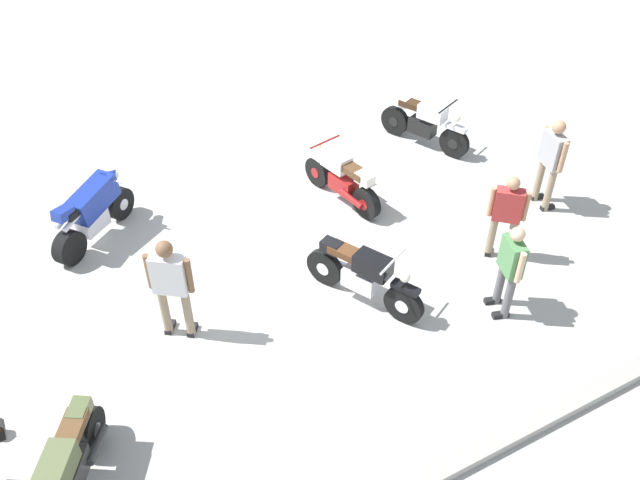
% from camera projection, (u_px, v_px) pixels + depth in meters
% --- Properties ---
extents(ground_plane, '(40.00, 40.00, 0.00)m').
position_uv_depth(ground_plane, '(284.00, 255.00, 11.35)').
color(ground_plane, '#ADAAA3').
extents(curb_edge, '(14.00, 0.30, 0.15)m').
position_uv_depth(curb_edge, '(446.00, 467.00, 8.18)').
color(curb_edge, gray).
rests_on(curb_edge, ground).
extents(motorcycle_cream_vintage, '(0.74, 1.94, 1.07)m').
position_uv_depth(motorcycle_cream_vintage, '(342.00, 179.00, 12.27)').
color(motorcycle_cream_vintage, black).
rests_on(motorcycle_cream_vintage, ground).
extents(motorcycle_silver_cruiser, '(0.99, 1.97, 1.09)m').
position_uv_depth(motorcycle_silver_cruiser, '(424.00, 123.00, 13.79)').
color(motorcycle_silver_cruiser, black).
rests_on(motorcycle_silver_cruiser, ground).
extents(motorcycle_blue_sportbike, '(1.66, 1.34, 1.14)m').
position_uv_depth(motorcycle_blue_sportbike, '(93.00, 211.00, 11.34)').
color(motorcycle_blue_sportbike, black).
rests_on(motorcycle_blue_sportbike, ground).
extents(motorcycle_olive_vintage, '(1.15, 1.75, 1.07)m').
position_uv_depth(motorcycle_olive_vintage, '(69.00, 470.00, 7.69)').
color(motorcycle_olive_vintage, black).
rests_on(motorcycle_olive_vintage, ground).
extents(motorcycle_black_cruiser, '(1.06, 1.92, 1.09)m').
position_uv_depth(motorcycle_black_cruiser, '(363.00, 275.00, 10.20)').
color(motorcycle_black_cruiser, black).
rests_on(motorcycle_black_cruiser, ground).
extents(person_in_red_shirt, '(0.55, 0.53, 1.62)m').
position_uv_depth(person_in_red_shirt, '(507.00, 213.00, 10.76)').
color(person_in_red_shirt, gray).
rests_on(person_in_red_shirt, ground).
extents(person_in_green_shirt, '(0.41, 0.63, 1.61)m').
position_uv_depth(person_in_green_shirt, '(510.00, 266.00, 9.80)').
color(person_in_green_shirt, '#59595B').
rests_on(person_in_green_shirt, ground).
extents(person_in_gray_shirt, '(0.38, 0.68, 1.77)m').
position_uv_depth(person_in_gray_shirt, '(551.00, 158.00, 11.82)').
color(person_in_gray_shirt, gray).
rests_on(person_in_gray_shirt, ground).
extents(person_in_white_shirt, '(0.60, 0.53, 1.78)m').
position_uv_depth(person_in_white_shirt, '(171.00, 283.00, 9.32)').
color(person_in_white_shirt, gray).
rests_on(person_in_white_shirt, ground).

